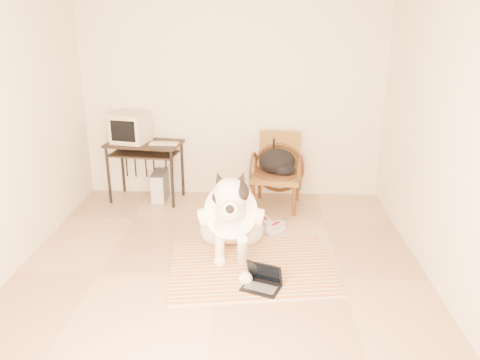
# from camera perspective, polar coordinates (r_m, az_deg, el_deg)

# --- Properties ---
(floor) EXTENTS (4.50, 4.50, 0.00)m
(floor) POSITION_cam_1_polar(r_m,az_deg,el_deg) (4.60, -2.54, -11.57)
(floor) COLOR tan
(floor) RESTS_ON ground
(wall_back) EXTENTS (4.50, 0.00, 4.50)m
(wall_back) POSITION_cam_1_polar(r_m,az_deg,el_deg) (6.27, -0.96, 10.07)
(wall_back) COLOR beige
(wall_back) RESTS_ON floor
(wall_front) EXTENTS (4.50, 0.00, 4.50)m
(wall_front) POSITION_cam_1_polar(r_m,az_deg,el_deg) (2.00, -8.72, -11.45)
(wall_front) COLOR beige
(wall_front) RESTS_ON floor
(wall_right) EXTENTS (0.00, 4.50, 4.50)m
(wall_right) POSITION_cam_1_polar(r_m,az_deg,el_deg) (4.37, 24.34, 4.21)
(wall_right) COLOR beige
(wall_right) RESTS_ON floor
(rug) EXTENTS (1.75, 1.43, 0.02)m
(rug) POSITION_cam_1_polar(r_m,az_deg,el_deg) (4.73, 1.39, -10.50)
(rug) COLOR orange
(rug) RESTS_ON floor
(dog) EXTENTS (0.69, 1.43, 1.04)m
(dog) POSITION_cam_1_polar(r_m,az_deg,el_deg) (4.82, -1.06, -4.56)
(dog) COLOR silver
(dog) RESTS_ON rug
(laptop) EXTENTS (0.40, 0.35, 0.24)m
(laptop) POSITION_cam_1_polar(r_m,az_deg,el_deg) (4.37, 2.75, -12.24)
(laptop) COLOR black
(laptop) RESTS_ON rug
(computer_desk) EXTENTS (1.02, 0.66, 0.80)m
(computer_desk) POSITION_cam_1_polar(r_m,az_deg,el_deg) (6.29, -11.57, 3.49)
(computer_desk) COLOR black
(computer_desk) RESTS_ON floor
(crt_monitor) EXTENTS (0.51, 0.49, 0.38)m
(crt_monitor) POSITION_cam_1_polar(r_m,az_deg,el_deg) (6.29, -13.21, 6.21)
(crt_monitor) COLOR #C0B096
(crt_monitor) RESTS_ON computer_desk
(desk_keyboard) EXTENTS (0.37, 0.16, 0.02)m
(desk_keyboard) POSITION_cam_1_polar(r_m,az_deg,el_deg) (6.13, -9.25, 4.41)
(desk_keyboard) COLOR #C0B096
(desk_keyboard) RESTS_ON computer_desk
(pc_tower) EXTENTS (0.18, 0.42, 0.39)m
(pc_tower) POSITION_cam_1_polar(r_m,az_deg,el_deg) (6.40, -9.74, -0.74)
(pc_tower) COLOR #454548
(pc_tower) RESTS_ON floor
(rattan_chair) EXTENTS (0.70, 0.68, 0.94)m
(rattan_chair) POSITION_cam_1_polar(r_m,az_deg,el_deg) (6.06, 4.54, 1.13)
(rattan_chair) COLOR olive
(rattan_chair) RESTS_ON floor
(backpack) EXTENTS (0.47, 0.41, 0.34)m
(backpack) POSITION_cam_1_polar(r_m,az_deg,el_deg) (5.98, 4.69, 2.08)
(backpack) COLOR black
(backpack) RESTS_ON rattan_chair
(sneaker_left) EXTENTS (0.21, 0.30, 0.10)m
(sneaker_left) POSITION_cam_1_polar(r_m,az_deg,el_deg) (5.60, 3.04, -5.17)
(sneaker_left) COLOR white
(sneaker_left) RESTS_ON floor
(sneaker_right) EXTENTS (0.25, 0.27, 0.09)m
(sneaker_right) POSITION_cam_1_polar(r_m,az_deg,el_deg) (5.47, 4.30, -5.82)
(sneaker_right) COLOR white
(sneaker_right) RESTS_ON floor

